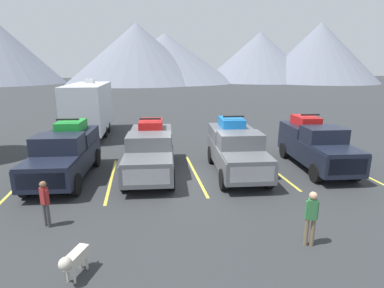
{
  "coord_description": "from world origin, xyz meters",
  "views": [
    {
      "loc": [
        -2.41,
        -12.54,
        4.95
      ],
      "look_at": [
        0.0,
        1.74,
        1.2
      ],
      "focal_mm": 28.51,
      "sensor_mm": 36.0,
      "label": 1
    }
  ],
  "objects_px": {
    "pickup_truck_a": "(65,152)",
    "camper_trailer_a": "(89,107)",
    "pickup_truck_c": "(236,148)",
    "pickup_truck_b": "(150,149)",
    "pickup_truck_d": "(315,144)",
    "person_b": "(45,201)",
    "dog": "(73,260)",
    "person_a": "(311,215)"
  },
  "relations": [
    {
      "from": "pickup_truck_c",
      "to": "dog",
      "type": "xyz_separation_m",
      "value": [
        -6.04,
        -6.58,
        -0.67
      ]
    },
    {
      "from": "pickup_truck_c",
      "to": "person_a",
      "type": "distance_m",
      "value": 6.22
    },
    {
      "from": "pickup_truck_b",
      "to": "pickup_truck_c",
      "type": "height_order",
      "value": "pickup_truck_c"
    },
    {
      "from": "pickup_truck_b",
      "to": "camper_trailer_a",
      "type": "distance_m",
      "value": 9.6
    },
    {
      "from": "person_b",
      "to": "camper_trailer_a",
      "type": "bearing_deg",
      "value": 92.48
    },
    {
      "from": "pickup_truck_c",
      "to": "pickup_truck_d",
      "type": "relative_size",
      "value": 0.98
    },
    {
      "from": "pickup_truck_b",
      "to": "pickup_truck_c",
      "type": "distance_m",
      "value": 4.02
    },
    {
      "from": "camper_trailer_a",
      "to": "person_a",
      "type": "xyz_separation_m",
      "value": [
        8.16,
        -15.59,
        -1.15
      ]
    },
    {
      "from": "person_a",
      "to": "person_b",
      "type": "relative_size",
      "value": 1.07
    },
    {
      "from": "pickup_truck_a",
      "to": "camper_trailer_a",
      "type": "relative_size",
      "value": 0.67
    },
    {
      "from": "pickup_truck_d",
      "to": "pickup_truck_b",
      "type": "bearing_deg",
      "value": 176.09
    },
    {
      "from": "pickup_truck_a",
      "to": "dog",
      "type": "bearing_deg",
      "value": -76.83
    },
    {
      "from": "pickup_truck_b",
      "to": "camper_trailer_a",
      "type": "relative_size",
      "value": 0.73
    },
    {
      "from": "camper_trailer_a",
      "to": "person_b",
      "type": "height_order",
      "value": "camper_trailer_a"
    },
    {
      "from": "pickup_truck_c",
      "to": "person_b",
      "type": "relative_size",
      "value": 3.54
    },
    {
      "from": "pickup_truck_b",
      "to": "person_a",
      "type": "height_order",
      "value": "pickup_truck_b"
    },
    {
      "from": "person_a",
      "to": "person_b",
      "type": "distance_m",
      "value": 7.94
    },
    {
      "from": "person_b",
      "to": "pickup_truck_c",
      "type": "bearing_deg",
      "value": 27.66
    },
    {
      "from": "person_b",
      "to": "dog",
      "type": "distance_m",
      "value": 3.04
    },
    {
      "from": "camper_trailer_a",
      "to": "pickup_truck_c",
      "type": "bearing_deg",
      "value": -49.7
    },
    {
      "from": "pickup_truck_a",
      "to": "person_b",
      "type": "xyz_separation_m",
      "value": [
        0.34,
        -4.45,
        -0.31
      ]
    },
    {
      "from": "pickup_truck_b",
      "to": "person_b",
      "type": "bearing_deg",
      "value": -126.87
    },
    {
      "from": "pickup_truck_c",
      "to": "pickup_truck_d",
      "type": "bearing_deg",
      "value": 1.92
    },
    {
      "from": "pickup_truck_d",
      "to": "pickup_truck_c",
      "type": "bearing_deg",
      "value": -178.08
    },
    {
      "from": "pickup_truck_d",
      "to": "pickup_truck_a",
      "type": "bearing_deg",
      "value": 177.85
    },
    {
      "from": "pickup_truck_a",
      "to": "person_a",
      "type": "distance_m",
      "value": 10.44
    },
    {
      "from": "camper_trailer_a",
      "to": "person_b",
      "type": "bearing_deg",
      "value": -87.52
    },
    {
      "from": "pickup_truck_b",
      "to": "person_a",
      "type": "bearing_deg",
      "value": -58.88
    },
    {
      "from": "camper_trailer_a",
      "to": "pickup_truck_b",
      "type": "bearing_deg",
      "value": -65.32
    },
    {
      "from": "camper_trailer_a",
      "to": "person_b",
      "type": "relative_size",
      "value": 5.32
    },
    {
      "from": "pickup_truck_d",
      "to": "person_a",
      "type": "distance_m",
      "value": 7.46
    },
    {
      "from": "person_a",
      "to": "dog",
      "type": "distance_m",
      "value": 6.28
    },
    {
      "from": "pickup_truck_b",
      "to": "pickup_truck_a",
      "type": "bearing_deg",
      "value": -178.37
    },
    {
      "from": "pickup_truck_c",
      "to": "dog",
      "type": "height_order",
      "value": "pickup_truck_c"
    },
    {
      "from": "person_a",
      "to": "person_b",
      "type": "xyz_separation_m",
      "value": [
        -7.58,
        2.35,
        -0.06
      ]
    },
    {
      "from": "pickup_truck_b",
      "to": "person_b",
      "type": "xyz_separation_m",
      "value": [
        -3.42,
        -4.56,
        -0.25
      ]
    },
    {
      "from": "dog",
      "to": "person_a",
      "type": "bearing_deg",
      "value": 3.35
    },
    {
      "from": "dog",
      "to": "pickup_truck_a",
      "type": "bearing_deg",
      "value": 103.17
    },
    {
      "from": "pickup_truck_b",
      "to": "camper_trailer_a",
      "type": "bearing_deg",
      "value": 114.68
    },
    {
      "from": "pickup_truck_c",
      "to": "camper_trailer_a",
      "type": "distance_m",
      "value": 12.32
    },
    {
      "from": "pickup_truck_c",
      "to": "pickup_truck_b",
      "type": "bearing_deg",
      "value": 170.11
    },
    {
      "from": "pickup_truck_d",
      "to": "dog",
      "type": "height_order",
      "value": "pickup_truck_d"
    }
  ]
}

